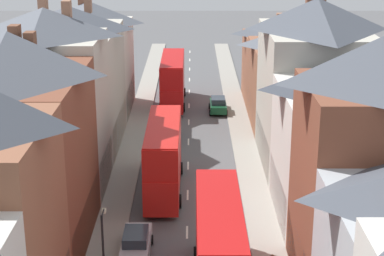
# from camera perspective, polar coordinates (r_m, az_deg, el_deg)

# --- Properties ---
(pavement_left) EXTENTS (2.20, 104.00, 0.14)m
(pavement_left) POSITION_cam_1_polar(r_m,az_deg,el_deg) (56.00, -5.78, -2.53)
(pavement_left) COLOR gray
(pavement_left) RESTS_ON ground
(pavement_right) EXTENTS (2.20, 104.00, 0.14)m
(pavement_right) POSITION_cam_1_polar(r_m,az_deg,el_deg) (55.94, 4.69, -2.52)
(pavement_right) COLOR gray
(pavement_right) RESTS_ON ground
(centre_line_dashes) EXTENTS (0.14, 97.80, 0.01)m
(centre_line_dashes) POSITION_cam_1_polar(r_m,az_deg,el_deg) (53.89, -0.56, -3.36)
(centre_line_dashes) COLOR silver
(centre_line_dashes) RESTS_ON ground
(terrace_row_left) EXTENTS (8.00, 68.52, 14.30)m
(terrace_row_left) POSITION_cam_1_polar(r_m,az_deg,el_deg) (40.48, -15.28, -1.85)
(terrace_row_left) COLOR #B2704C
(terrace_row_left) RESTS_ON ground
(terrace_row_right) EXTENTS (8.00, 71.04, 14.30)m
(terrace_row_right) POSITION_cam_1_polar(r_m,az_deg,el_deg) (41.47, 13.54, -1.89)
(terrace_row_right) COLOR silver
(terrace_row_right) RESTS_ON ground
(double_decker_bus_lead) EXTENTS (2.74, 10.80, 5.30)m
(double_decker_bus_lead) POSITION_cam_1_polar(r_m,az_deg,el_deg) (35.31, 2.21, -10.58)
(double_decker_bus_lead) COLOR red
(double_decker_bus_lead) RESTS_ON ground
(double_decker_bus_mid_street) EXTENTS (2.74, 10.80, 5.30)m
(double_decker_bus_mid_street) POSITION_cam_1_polar(r_m,az_deg,el_deg) (70.88, -1.95, 4.32)
(double_decker_bus_mid_street) COLOR red
(double_decker_bus_mid_street) RESTS_ON ground
(double_decker_bus_far_approaching) EXTENTS (2.74, 10.80, 5.30)m
(double_decker_bus_far_approaching) POSITION_cam_1_polar(r_m,az_deg,el_deg) (48.08, -2.76, -2.51)
(double_decker_bus_far_approaching) COLOR red
(double_decker_bus_far_approaching) RESTS_ON ground
(car_near_silver) EXTENTS (1.90, 4.06, 1.70)m
(car_near_silver) POSITION_cam_1_polar(r_m,az_deg,el_deg) (60.08, -2.25, -0.20)
(car_near_silver) COLOR gray
(car_near_silver) RESTS_ON ground
(car_parked_left_a) EXTENTS (1.90, 4.50, 1.68)m
(car_parked_left_a) POSITION_cam_1_polar(r_m,az_deg,el_deg) (40.02, -5.20, -10.16)
(car_parked_left_a) COLOR #B7BABF
(car_parked_left_a) RESTS_ON ground
(car_parked_right_a) EXTENTS (1.90, 4.07, 1.66)m
(car_parked_right_a) POSITION_cam_1_polar(r_m,az_deg,el_deg) (68.37, 2.11, 2.08)
(car_parked_right_a) COLOR #144728
(car_parked_right_a) RESTS_ON ground
(street_lamp) EXTENTS (0.20, 1.12, 5.50)m
(street_lamp) POSITION_cam_1_polar(r_m,az_deg,el_deg) (34.15, -8.05, -11.01)
(street_lamp) COLOR black
(street_lamp) RESTS_ON ground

